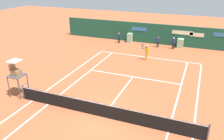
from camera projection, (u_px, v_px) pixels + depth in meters
name	position (u px, v px, depth m)	size (l,w,h in m)	color
ground_plane	(106.00, 112.00, 14.71)	(80.00, 80.00, 0.01)	#B25633
tennis_net	(102.00, 110.00, 14.02)	(12.10, 0.10, 1.07)	#4C4C51
sponsor_back_wall	(159.00, 35.00, 28.28)	(25.00, 1.02, 2.47)	#194C38
umpire_chair	(16.00, 73.00, 16.06)	(1.00, 1.00, 2.68)	#47474C
player_on_baseline	(147.00, 51.00, 23.05)	(0.78, 0.64, 1.80)	yellow
ball_kid_right_post	(158.00, 41.00, 27.22)	(0.42, 0.20, 1.27)	black
ball_kid_centre_post	(173.00, 42.00, 26.59)	(0.46, 0.21, 1.38)	black
ball_kid_left_post	(119.00, 37.00, 28.89)	(0.43, 0.20, 1.30)	black
tennis_ball_by_sideline	(166.00, 82.00, 18.68)	(0.07, 0.07, 0.07)	#CCE033
tennis_ball_near_service_line	(114.00, 59.00, 23.77)	(0.07, 0.07, 0.07)	#CCE033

